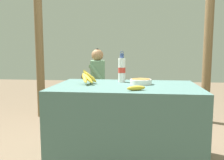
# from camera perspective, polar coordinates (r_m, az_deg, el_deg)

# --- Properties ---
(market_counter) EXTENTS (1.31, 0.83, 0.74)m
(market_counter) POSITION_cam_1_polar(r_m,az_deg,el_deg) (2.26, 3.29, -10.61)
(market_counter) COLOR #4C706B
(market_counter) RESTS_ON ground_plane
(banana_bunch_ripe) EXTENTS (0.16, 0.30, 0.15)m
(banana_bunch_ripe) POSITION_cam_1_polar(r_m,az_deg,el_deg) (2.26, -5.96, 0.71)
(banana_bunch_ripe) COLOR #4C381E
(banana_bunch_ripe) RESTS_ON market_counter
(serving_bowl) EXTENTS (0.21, 0.21, 0.05)m
(serving_bowl) POSITION_cam_1_polar(r_m,az_deg,el_deg) (2.25, 6.96, -0.28)
(serving_bowl) COLOR white
(serving_bowl) RESTS_ON market_counter
(water_bottle) EXTENTS (0.07, 0.07, 0.31)m
(water_bottle) POSITION_cam_1_polar(r_m,az_deg,el_deg) (2.37, 2.38, 2.55)
(water_bottle) COLOR white
(water_bottle) RESTS_ON market_counter
(loose_banana_front) EXTENTS (0.16, 0.10, 0.04)m
(loose_banana_front) POSITION_cam_1_polar(r_m,az_deg,el_deg) (1.90, 5.83, -1.94)
(loose_banana_front) COLOR gold
(loose_banana_front) RESTS_ON market_counter
(wooden_bench) EXTENTS (1.77, 0.32, 0.43)m
(wooden_bench) POSITION_cam_1_polar(r_m,az_deg,el_deg) (3.52, 1.70, -4.32)
(wooden_bench) COLOR brown
(wooden_bench) RESTS_ON ground_plane
(seated_vendor) EXTENTS (0.44, 0.42, 1.09)m
(seated_vendor) POSITION_cam_1_polar(r_m,az_deg,el_deg) (3.48, -4.27, -0.06)
(seated_vendor) COLOR #564C60
(seated_vendor) RESTS_ON ground_plane
(banana_bunch_green) EXTENTS (0.15, 0.27, 0.11)m
(banana_bunch_green) POSITION_cam_1_polar(r_m,az_deg,el_deg) (3.48, 10.17, -2.56)
(banana_bunch_green) COLOR #4C381E
(banana_bunch_green) RESTS_ON wooden_bench
(support_post_near) EXTENTS (0.13, 0.13, 2.30)m
(support_post_near) POSITION_cam_1_polar(r_m,az_deg,el_deg) (3.93, -17.08, 8.09)
(support_post_near) COLOR brown
(support_post_near) RESTS_ON ground_plane
(support_post_far) EXTENTS (0.13, 0.13, 2.30)m
(support_post_far) POSITION_cam_1_polar(r_m,az_deg,el_deg) (3.73, 22.10, 7.96)
(support_post_far) COLOR brown
(support_post_far) RESTS_ON ground_plane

